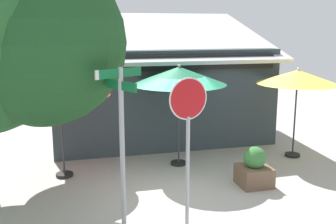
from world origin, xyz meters
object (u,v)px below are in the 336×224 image
Objects in this scene: patio_umbrella_crimson_left at (60,89)px; street_sign_post at (122,135)px; patio_umbrella_forest_green_center at (179,76)px; patio_umbrella_mustard_right at (298,78)px; sidewalk_planter at (254,169)px; stop_sign at (188,129)px.

street_sign_post is at bearing -72.09° from patio_umbrella_crimson_left.
patio_umbrella_forest_green_center is at bearing 59.16° from street_sign_post.
patio_umbrella_mustard_right reaches higher than sidewalk_planter.
street_sign_post is at bearing -149.41° from patio_umbrella_mustard_right.
stop_sign is at bearing -103.68° from patio_umbrella_forest_green_center.
street_sign_post reaches higher than patio_umbrella_forest_green_center.
sidewalk_planter is at bearing 39.41° from stop_sign.
patio_umbrella_mustard_right is 2.73× the size of sidewalk_planter.
sidewalk_planter is (2.29, 1.88, -1.64)m from stop_sign.
street_sign_post is at bearing -156.11° from sidewalk_planter.
patio_umbrella_forest_green_center is (2.05, 3.44, 0.59)m from street_sign_post.
stop_sign reaches higher than patio_umbrella_forest_green_center.
street_sign_post is 3.20× the size of sidewalk_planter.
stop_sign is 3.03× the size of sidewalk_planter.
sidewalk_planter is at bearing -54.66° from patio_umbrella_forest_green_center.
street_sign_post is 4.05m from patio_umbrella_forest_green_center.
patio_umbrella_forest_green_center is (3.12, 0.13, 0.20)m from patio_umbrella_crimson_left.
street_sign_post reaches higher than patio_umbrella_mustard_right.
patio_umbrella_mustard_right is 3.40m from sidewalk_planter.
patio_umbrella_forest_green_center is 1.06× the size of patio_umbrella_mustard_right.
patio_umbrella_forest_green_center reaches higher than sidewalk_planter.
patio_umbrella_forest_green_center is 3.51m from patio_umbrella_mustard_right.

